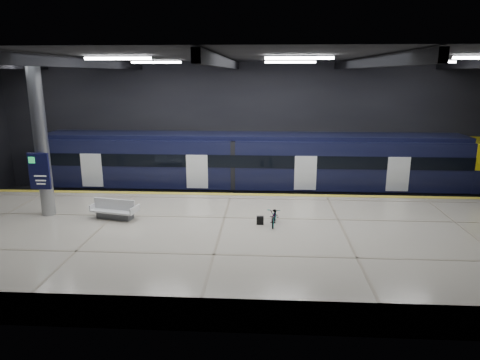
{
  "coord_description": "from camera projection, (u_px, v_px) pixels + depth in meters",
  "views": [
    {
      "loc": [
        1.73,
        -18.93,
        7.32
      ],
      "look_at": [
        0.55,
        1.5,
        2.2
      ],
      "focal_mm": 32.0,
      "sensor_mm": 36.0,
      "label": 1
    }
  ],
  "objects": [
    {
      "name": "ground",
      "position": [
        227.0,
        233.0,
        20.21
      ],
      "size": [
        30.0,
        30.0,
        0.0
      ],
      "primitive_type": "plane",
      "color": "black",
      "rests_on": "ground"
    },
    {
      "name": "room_shell",
      "position": [
        226.0,
        111.0,
        18.82
      ],
      "size": [
        30.1,
        16.1,
        8.05
      ],
      "color": "black",
      "rests_on": "ground"
    },
    {
      "name": "bench",
      "position": [
        115.0,
        212.0,
        18.77
      ],
      "size": [
        2.15,
        1.24,
        0.89
      ],
      "rotation": [
        0.0,
        0.0,
        -0.21
      ],
      "color": "#595B60",
      "rests_on": "platform"
    },
    {
      "name": "info_column",
      "position": [
        41.0,
        141.0,
        18.58
      ],
      "size": [
        0.9,
        0.78,
        6.9
      ],
      "color": "#9EA0A5",
      "rests_on": "platform"
    },
    {
      "name": "pannier_bag",
      "position": [
        260.0,
        220.0,
        18.08
      ],
      "size": [
        0.3,
        0.18,
        0.35
      ],
      "primitive_type": "cube",
      "rotation": [
        0.0,
        0.0,
        0.0
      ],
      "color": "black",
      "rests_on": "platform"
    },
    {
      "name": "safety_strip",
      "position": [
        231.0,
        194.0,
        22.6
      ],
      "size": [
        30.0,
        0.4,
        0.01
      ],
      "primitive_type": "cube",
      "color": "gold",
      "rests_on": "platform"
    },
    {
      "name": "train",
      "position": [
        282.0,
        166.0,
        24.87
      ],
      "size": [
        29.4,
        2.84,
        3.79
      ],
      "color": "black",
      "rests_on": "ground"
    },
    {
      "name": "rails",
      "position": [
        235.0,
        198.0,
        25.51
      ],
      "size": [
        30.0,
        1.52,
        0.16
      ],
      "color": "gray",
      "rests_on": "ground"
    },
    {
      "name": "platform",
      "position": [
        221.0,
        242.0,
        17.65
      ],
      "size": [
        30.0,
        11.0,
        1.1
      ],
      "primitive_type": "cube",
      "color": "beige",
      "rests_on": "ground"
    },
    {
      "name": "bicycle",
      "position": [
        274.0,
        216.0,
        17.99
      ],
      "size": [
        0.67,
        1.53,
        0.78
      ],
      "primitive_type": "imported",
      "rotation": [
        0.0,
        0.0,
        -0.11
      ],
      "color": "#99999E",
      "rests_on": "platform"
    }
  ]
}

